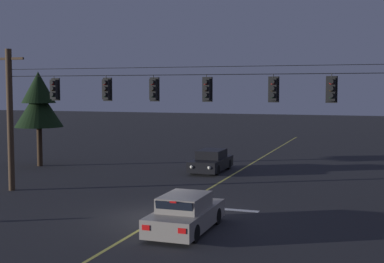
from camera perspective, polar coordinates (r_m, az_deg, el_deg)
The scene contains 13 objects.
ground_plane at distance 22.36m, azimuth -3.27°, elevation -9.06°, with size 180.00×180.00×0.00m, color #28282B.
lane_centre_stripe at distance 30.56m, azimuth 3.08°, elevation -5.36°, with size 0.14×60.00×0.01m, color #D1C64C.
stop_bar_paint at distance 23.83m, azimuth 3.09°, elevation -8.20°, with size 3.40×0.36×0.01m, color silver.
signal_span_assembly at distance 24.44m, azimuth -0.77°, elevation 1.13°, with size 20.94×0.32×7.30m.
traffic_light_leftmost at distance 27.50m, azimuth -14.47°, elevation 4.37°, with size 0.48×0.41×1.22m.
traffic_light_left_inner at distance 26.01m, azimuth -9.13°, elevation 4.45°, with size 0.48×0.41×1.22m.
traffic_light_centre at distance 24.95m, azimuth -4.14°, elevation 4.50°, with size 0.48×0.41×1.22m.
traffic_light_right_inner at distance 24.05m, azimuth 1.53°, elevation 4.51°, with size 0.48×0.41×1.22m.
traffic_light_rightmost at distance 23.32m, azimuth 8.61°, elevation 4.45°, with size 0.48×0.41×1.22m.
traffic_light_far_right at distance 23.00m, azimuth 14.59°, elevation 4.36°, with size 0.48×0.41×1.22m.
car_waiting_near_lane at distance 20.04m, azimuth -0.71°, elevation -8.76°, with size 1.80×4.33×1.39m.
car_oncoming_lead at distance 34.22m, azimuth 2.04°, elevation -3.20°, with size 1.80×4.42×1.39m.
tree_verge_near at distance 37.83m, azimuth -15.99°, elevation 3.00°, with size 3.26×3.26×6.43m.
Camera 1 is at (8.30, -20.09, 5.27)m, focal length 50.17 mm.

